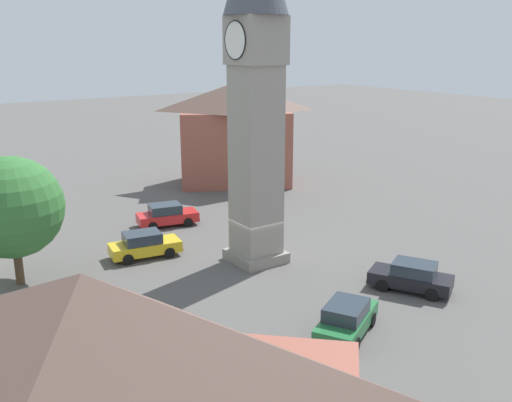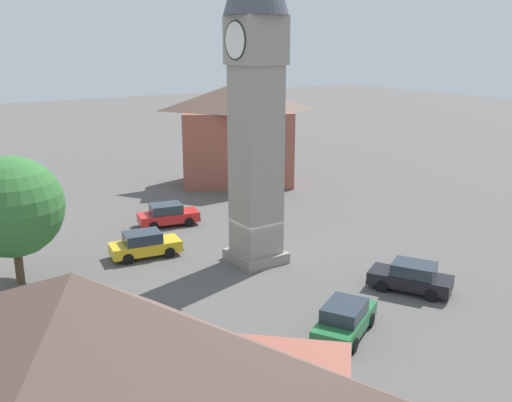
{
  "view_description": "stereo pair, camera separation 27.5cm",
  "coord_description": "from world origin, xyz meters",
  "views": [
    {
      "loc": [
        25.73,
        -17.84,
        12.42
      ],
      "look_at": [
        0.0,
        0.0,
        3.62
      ],
      "focal_mm": 40.26,
      "sensor_mm": 36.0,
      "label": 1
    },
    {
      "loc": [
        25.89,
        -17.61,
        12.42
      ],
      "look_at": [
        0.0,
        0.0,
        3.62
      ],
      "focal_mm": 40.26,
      "sensor_mm": 36.0,
      "label": 2
    }
  ],
  "objects": [
    {
      "name": "car_blue_kerb",
      "position": [
        9.42,
        -1.74,
        0.76
      ],
      "size": [
        3.46,
        4.43,
        1.53
      ],
      "color": "#236B38",
      "rests_on": "ground"
    },
    {
      "name": "car_silver_kerb",
      "position": [
        -8.94,
        -1.31,
        0.76
      ],
      "size": [
        2.53,
        4.39,
        1.53
      ],
      "color": "red",
      "rests_on": "ground"
    },
    {
      "name": "clock_tower",
      "position": [
        0.0,
        0.0,
        11.52
      ],
      "size": [
        3.46,
        3.46,
        19.71
      ],
      "color": "gray",
      "rests_on": "ground"
    },
    {
      "name": "ground_plane",
      "position": [
        0.0,
        0.0,
        0.0
      ],
      "size": [
        200.0,
        200.0,
        0.0
      ],
      "primitive_type": "plane",
      "color": "#565451"
    },
    {
      "name": "pedestrian",
      "position": [
        -9.95,
        6.64,
        1.01
      ],
      "size": [
        0.24,
        0.56,
        1.69
      ],
      "color": "black",
      "rests_on": "ground"
    },
    {
      "name": "car_red_corner",
      "position": [
        7.92,
        4.2,
        0.76
      ],
      "size": [
        4.43,
        3.45,
        1.53
      ],
      "color": "black",
      "rests_on": "ground"
    },
    {
      "name": "tree",
      "position": [
        -4.4,
        -12.11,
        4.2
      ],
      "size": [
        5.25,
        5.25,
        6.83
      ],
      "color": "brown",
      "rests_on": "ground"
    },
    {
      "name": "car_white_side",
      "position": [
        -4.26,
        -5.08,
        0.76
      ],
      "size": [
        2.33,
        4.35,
        1.53
      ],
      "color": "gold",
      "rests_on": "ground"
    },
    {
      "name": "building_shop_left",
      "position": [
        -16.44,
        9.19,
        4.54
      ],
      "size": [
        9.72,
        11.37,
        8.91
      ],
      "color": "#995142",
      "rests_on": "ground"
    }
  ]
}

